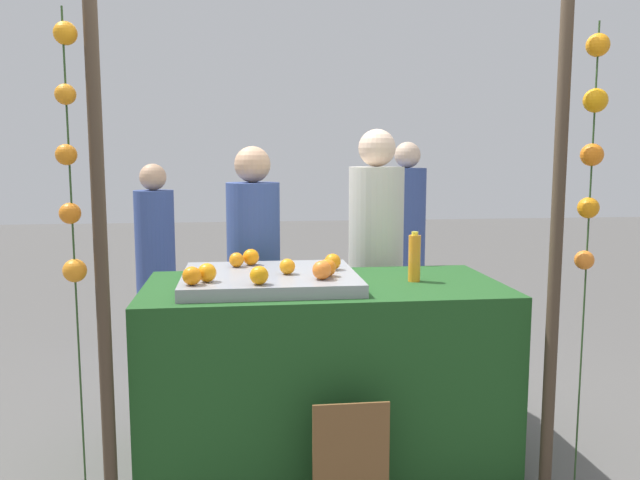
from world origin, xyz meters
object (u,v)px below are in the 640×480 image
stall_counter (324,370)px  orange_0 (327,268)px  vendor_left (254,288)px  juice_bottle (414,258)px  vendor_right (376,276)px  orange_1 (259,275)px  chalkboard_sign (351,462)px

stall_counter → orange_0: (-0.00, -0.13, 0.55)m
stall_counter → vendor_left: vendor_left is taller
juice_bottle → stall_counter: bearing=-179.8°
vendor_left → vendor_right: vendor_right is taller
orange_1 → vendor_left: size_ratio=0.05×
orange_1 → vendor_right: vendor_right is taller
orange_1 → vendor_right: size_ratio=0.05×
orange_0 → orange_1: size_ratio=1.00×
juice_bottle → vendor_right: 0.78m
orange_1 → juice_bottle: (0.79, 0.29, 0.02)m
vendor_left → vendor_right: size_ratio=0.94×
chalkboard_sign → vendor_left: 1.45m
stall_counter → vendor_left: (-0.33, 0.70, 0.29)m
vendor_left → vendor_right: (0.76, 0.04, 0.05)m
vendor_right → juice_bottle: bearing=-86.9°
vendor_right → vendor_left: bearing=-176.9°
juice_bottle → vendor_left: bearing=138.7°
orange_0 → vendor_right: size_ratio=0.05×
vendor_right → stall_counter: bearing=-119.6°
stall_counter → orange_1: 0.70m
juice_bottle → chalkboard_sign: bearing=-125.1°
vendor_right → orange_1: bearing=-126.1°
chalkboard_sign → stall_counter: bearing=93.5°
chalkboard_sign → vendor_right: vendor_right is taller
stall_counter → chalkboard_sign: stall_counter is taller
orange_1 → vendor_left: (-0.00, 0.99, -0.26)m
juice_bottle → chalkboard_sign: size_ratio=0.48×
juice_bottle → chalkboard_sign: 1.07m
orange_1 → vendor_right: bearing=53.9°
orange_0 → juice_bottle: 0.48m
vendor_left → orange_1: bearing=-89.7°
juice_bottle → vendor_right: bearing=93.1°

